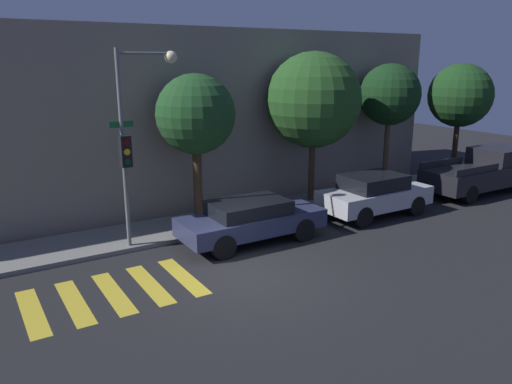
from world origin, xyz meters
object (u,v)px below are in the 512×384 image
object	(u,v)px
sedan_near_corner	(251,219)
sedan_middle	(374,194)
tree_midblock	(314,100)
tree_near_corner	(196,115)
tree_behind_truck	(460,96)
pickup_truck	(483,171)
traffic_light_pole	(135,128)
tree_far_end	(390,95)

from	to	relation	value
sedan_near_corner	sedan_middle	xyz separation A→B (m)	(5.26, 0.00, 0.07)
sedan_near_corner	tree_midblock	size ratio (longest dim) A/B	0.78
tree_near_corner	tree_behind_truck	bearing A→B (deg)	0.00
sedan_middle	pickup_truck	distance (m)	6.39
traffic_light_pole	tree_midblock	size ratio (longest dim) A/B	1.00
tree_near_corner	tree_midblock	world-z (taller)	tree_midblock
tree_behind_truck	traffic_light_pole	bearing A→B (deg)	-175.43
pickup_truck	tree_near_corner	bearing A→B (deg)	168.17
tree_near_corner	tree_midblock	size ratio (longest dim) A/B	0.87
sedan_middle	tree_midblock	xyz separation A→B (m)	(-0.92, 2.57, 3.24)
traffic_light_pole	sedan_middle	world-z (taller)	traffic_light_pole
sedan_near_corner	traffic_light_pole	bearing A→B (deg)	157.76
sedan_near_corner	tree_behind_truck	distance (m)	13.70
tree_midblock	tree_behind_truck	bearing A→B (deg)	0.00
traffic_light_pole	tree_far_end	world-z (taller)	traffic_light_pole
tree_far_end	tree_midblock	bearing A→B (deg)	-180.00
traffic_light_pole	sedan_middle	xyz separation A→B (m)	(8.37, -1.27, -2.86)
pickup_truck	tree_behind_truck	bearing A→B (deg)	61.03
tree_midblock	tree_behind_truck	xyz separation A→B (m)	(8.73, 0.00, -0.14)
traffic_light_pole	pickup_truck	bearing A→B (deg)	-4.93
tree_midblock	sedan_middle	bearing A→B (deg)	-70.26
traffic_light_pole	sedan_middle	size ratio (longest dim) A/B	1.40
traffic_light_pole	tree_far_end	size ratio (longest dim) A/B	1.08
sedan_near_corner	tree_midblock	distance (m)	6.04
sedan_middle	tree_midblock	world-z (taller)	tree_midblock
pickup_truck	tree_midblock	bearing A→B (deg)	160.65
sedan_middle	tree_behind_truck	size ratio (longest dim) A/B	0.78
pickup_truck	tree_far_end	xyz separation A→B (m)	(-3.24, 2.57, 3.17)
pickup_truck	tree_far_end	size ratio (longest dim) A/B	0.98
sedan_near_corner	pickup_truck	xyz separation A→B (m)	(11.65, -0.00, 0.20)
tree_behind_truck	tree_midblock	bearing A→B (deg)	180.00
tree_near_corner	tree_far_end	bearing A→B (deg)	0.00
tree_far_end	sedan_middle	bearing A→B (deg)	-140.81
traffic_light_pole	sedan_near_corner	distance (m)	4.46
sedan_near_corner	tree_far_end	world-z (taller)	tree_far_end
tree_far_end	tree_behind_truck	size ratio (longest dim) A/B	1.00
pickup_truck	sedan_near_corner	bearing A→B (deg)	180.00
sedan_near_corner	pickup_truck	size ratio (longest dim) A/B	0.86
pickup_truck	tree_near_corner	world-z (taller)	tree_near_corner
tree_midblock	pickup_truck	bearing A→B (deg)	-19.35
sedan_near_corner	tree_far_end	distance (m)	9.42
traffic_light_pole	tree_near_corner	xyz separation A→B (m)	(2.51, 1.29, 0.10)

